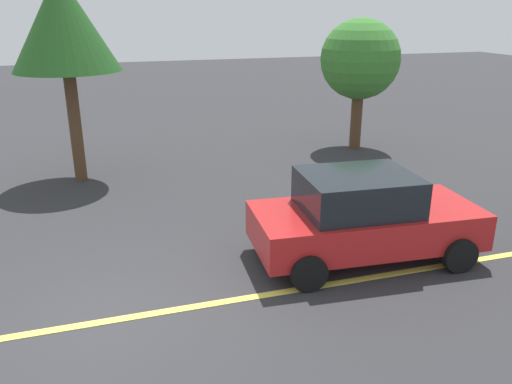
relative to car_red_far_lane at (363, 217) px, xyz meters
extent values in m
plane|color=#2D2D30|center=(-4.73, -0.78, -0.83)|extent=(80.00, 80.00, 0.00)
cube|color=#E0D14C|center=(-1.73, -0.78, -0.83)|extent=(28.00, 0.16, 0.01)
cube|color=red|center=(0.06, 0.00, -0.18)|extent=(4.30, 2.12, 0.68)
cube|color=black|center=(-0.15, 0.01, 0.50)|extent=(2.11, 1.75, 0.68)
cylinder|color=black|center=(1.54, 0.81, -0.51)|extent=(0.65, 0.26, 0.64)
cylinder|color=black|center=(1.41, -1.02, -0.51)|extent=(0.65, 0.26, 0.64)
cylinder|color=black|center=(-1.30, 1.01, -0.51)|extent=(0.65, 0.26, 0.64)
cylinder|color=black|center=(-1.42, -0.82, -0.51)|extent=(0.65, 0.26, 0.64)
cylinder|color=#513823|center=(3.72, 7.36, 0.28)|extent=(0.37, 0.37, 2.22)
sphere|color=#387A2D|center=(3.72, 7.36, 2.09)|extent=(2.56, 2.56, 2.56)
cylinder|color=#513823|center=(-5.10, 6.53, 0.64)|extent=(0.32, 0.32, 2.94)
cone|color=#1E4C1C|center=(-5.10, 6.53, 3.31)|extent=(2.71, 2.71, 2.41)
camera|label=1|loc=(-4.54, -7.85, 3.67)|focal=36.20mm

